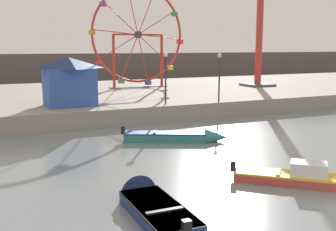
% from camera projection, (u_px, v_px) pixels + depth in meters
% --- Properties ---
extents(quay_promenade, '(110.00, 23.03, 1.19)m').
position_uv_depth(quay_promenade, '(108.00, 97.00, 39.13)').
color(quay_promenade, gray).
rests_on(quay_promenade, ground_plane).
extents(distant_town_skyline, '(140.00, 3.00, 4.40)m').
position_uv_depth(distant_town_skyline, '(67.00, 70.00, 56.79)').
color(distant_town_skyline, '#564C47').
rests_on(distant_town_skyline, ground_plane).
extents(motorboat_teal_painted, '(5.73, 3.55, 1.08)m').
position_uv_depth(motorboat_teal_painted, '(180.00, 137.00, 23.50)').
color(motorboat_teal_painted, teal).
rests_on(motorboat_teal_painted, ground_plane).
extents(motorboat_faded_red, '(4.98, 4.70, 1.25)m').
position_uv_depth(motorboat_faded_red, '(318.00, 179.00, 15.94)').
color(motorboat_faded_red, '#B24238').
rests_on(motorboat_faded_red, ground_plane).
extents(motorboat_navy_blue, '(1.49, 4.93, 1.35)m').
position_uv_depth(motorboat_navy_blue, '(148.00, 202.00, 13.73)').
color(motorboat_navy_blue, navy).
rests_on(motorboat_navy_blue, ground_plane).
extents(ferris_wheel_red_frame, '(10.05, 1.20, 10.25)m').
position_uv_depth(ferris_wheel_red_frame, '(138.00, 37.00, 41.65)').
color(ferris_wheel_red_frame, red).
rests_on(ferris_wheel_red_frame, quay_promenade).
extents(drop_tower_red_tower, '(2.80, 2.80, 16.46)m').
position_uv_depth(drop_tower_red_tower, '(260.00, 11.00, 42.63)').
color(drop_tower_red_tower, '#BC332D').
rests_on(drop_tower_red_tower, quay_promenade).
extents(carnival_booth_blue_tent, '(3.81, 2.96, 3.44)m').
position_uv_depth(carnival_booth_blue_tent, '(69.00, 81.00, 29.01)').
color(carnival_booth_blue_tent, '#3356B7').
rests_on(carnival_booth_blue_tent, quay_promenade).
extents(promenade_lamp_near, '(0.32, 0.32, 3.76)m').
position_uv_depth(promenade_lamp_near, '(166.00, 70.00, 29.88)').
color(promenade_lamp_near, '#2D2D33').
rests_on(promenade_lamp_near, quay_promenade).
extents(promenade_lamp_far, '(0.32, 0.32, 3.66)m').
position_uv_depth(promenade_lamp_far, '(219.00, 70.00, 31.46)').
color(promenade_lamp_far, '#2D2D33').
rests_on(promenade_lamp_far, quay_promenade).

